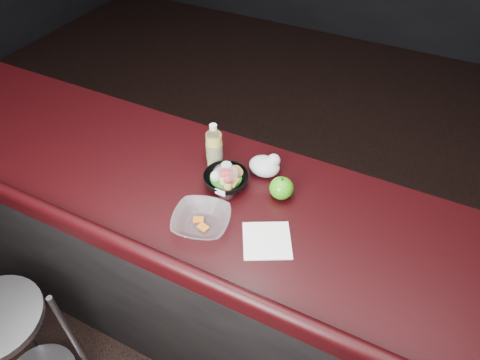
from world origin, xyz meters
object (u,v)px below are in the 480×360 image
at_px(stool_left, 11,343).
at_px(fruit_cup, 226,181).
at_px(lemonade_bottle, 214,149).
at_px(snack_bowl, 226,179).
at_px(takeout_bowl, 201,221).
at_px(green_apple, 281,188).

xyz_separation_m(stool_left, fruit_cup, (0.61, 0.69, 0.55)).
height_order(lemonade_bottle, fruit_cup, lemonade_bottle).
bearing_deg(lemonade_bottle, snack_bowl, -41.86).
distance_m(stool_left, takeout_bowl, 0.94).
bearing_deg(stool_left, lemonade_bottle, 59.02).
height_order(fruit_cup, green_apple, fruit_cup).
bearing_deg(takeout_bowl, stool_left, -139.36).
relative_size(stool_left, fruit_cup, 5.58).
distance_m(green_apple, snack_bowl, 0.21).
bearing_deg(lemonade_bottle, green_apple, -8.14).
distance_m(stool_left, lemonade_bottle, 1.11).
bearing_deg(fruit_cup, stool_left, -131.14).
bearing_deg(lemonade_bottle, takeout_bowl, -69.33).
relative_size(lemonade_bottle, green_apple, 2.12).
height_order(stool_left, fruit_cup, fruit_cup).
distance_m(stool_left, green_apple, 1.23).
height_order(stool_left, lemonade_bottle, lemonade_bottle).
xyz_separation_m(stool_left, takeout_bowl, (0.60, 0.52, 0.51)).
relative_size(fruit_cup, takeout_bowl, 0.54).
distance_m(fruit_cup, snack_bowl, 0.06).
distance_m(fruit_cup, green_apple, 0.21).
bearing_deg(green_apple, fruit_cup, -157.13).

